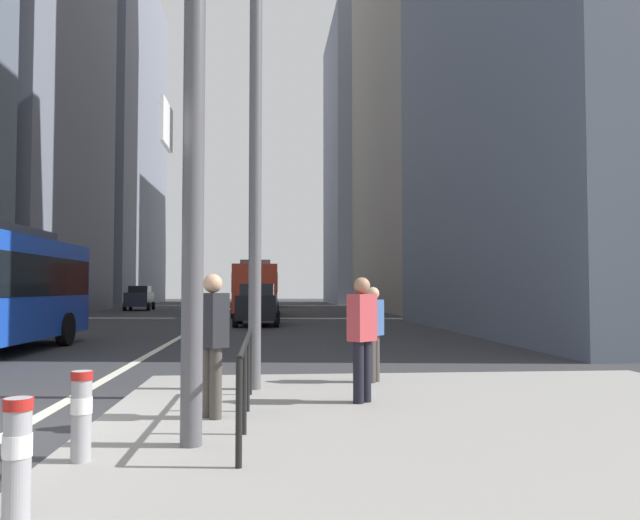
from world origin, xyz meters
name	(u,v)px	position (x,y,z in m)	size (l,w,h in m)	color
ground_plane	(196,329)	(0.00, 20.00, 0.00)	(160.00, 160.00, 0.00)	#303033
median_island	(495,442)	(5.50, -1.00, 0.07)	(9.00, 10.00, 0.15)	gray
lane_centre_line	(215,318)	(0.00, 30.00, 0.01)	(0.20, 80.00, 0.01)	beige
office_tower_left_far	(98,138)	(-16.00, 64.92, 18.77)	(11.38, 25.31, 37.54)	slate
office_tower_right_far	(385,166)	(17.00, 65.62, 16.25)	(13.20, 16.91, 32.49)	slate
city_bus_red_receding	(256,287)	(2.38, 32.45, 1.84)	(2.70, 10.62, 3.40)	red
city_bus_red_distant	(263,287)	(2.67, 54.01, 1.84)	(2.79, 10.62, 3.40)	#198456
car_oncoming_mid	(140,298)	(-7.09, 44.00, 0.99)	(2.18, 4.12, 1.94)	#232838
car_receding_near	(258,304)	(2.63, 22.00, 0.99)	(2.16, 4.44, 1.94)	black
street_lamp_post	(256,66)	(2.85, 2.31, 5.28)	(5.50, 0.32, 8.00)	#56565B
bollard_left	(17,453)	(1.37, -3.26, 0.62)	(0.20, 0.20, 0.84)	#99999E
bollard_right	(81,411)	(1.36, -1.72, 0.61)	(0.20, 0.20, 0.82)	#99999E
pedestrian_railing	(246,361)	(2.80, -0.13, 0.86)	(0.06, 3.91, 0.98)	black
pedestrian_waiting	(373,330)	(4.84, 2.90, 1.03)	(0.41, 0.45, 1.60)	#423D38
pedestrian_walking	(212,337)	(2.38, 0.13, 1.13)	(0.42, 0.45, 1.76)	#423D38
pedestrian_far	(362,333)	(4.36, 1.02, 1.11)	(0.44, 0.43, 1.73)	black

